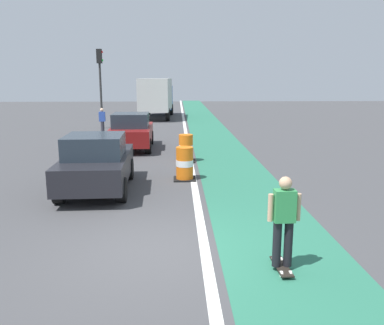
{
  "coord_description": "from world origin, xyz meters",
  "views": [
    {
      "loc": [
        0.38,
        -7.42,
        3.32
      ],
      "look_at": [
        0.76,
        3.09,
        1.1
      ],
      "focal_mm": 37.9,
      "sensor_mm": 36.0,
      "label": 1
    }
  ],
  "objects_px": {
    "traffic_barrel_front": "(185,164)",
    "skateboarder_on_lane": "(284,221)",
    "parked_sedan_nearest": "(97,163)",
    "parked_sedan_second": "(131,131)",
    "traffic_barrel_mid": "(186,148)",
    "pedestrian_crossing": "(102,121)",
    "traffic_light_corner": "(100,74)",
    "delivery_truck_down_block": "(157,96)"
  },
  "relations": [
    {
      "from": "traffic_barrel_front",
      "to": "traffic_light_corner",
      "type": "relative_size",
      "value": 0.21
    },
    {
      "from": "parked_sedan_nearest",
      "to": "traffic_light_corner",
      "type": "bearing_deg",
      "value": 99.6
    },
    {
      "from": "traffic_barrel_mid",
      "to": "parked_sedan_nearest",
      "type": "bearing_deg",
      "value": -123.28
    },
    {
      "from": "delivery_truck_down_block",
      "to": "traffic_light_corner",
      "type": "bearing_deg",
      "value": -115.9
    },
    {
      "from": "traffic_barrel_front",
      "to": "traffic_light_corner",
      "type": "height_order",
      "value": "traffic_light_corner"
    },
    {
      "from": "parked_sedan_second",
      "to": "traffic_light_corner",
      "type": "relative_size",
      "value": 0.81
    },
    {
      "from": "traffic_barrel_front",
      "to": "pedestrian_crossing",
      "type": "xyz_separation_m",
      "value": [
        -4.5,
        10.21,
        0.33
      ]
    },
    {
      "from": "skateboarder_on_lane",
      "to": "pedestrian_crossing",
      "type": "xyz_separation_m",
      "value": [
        -6.08,
        16.7,
        -0.05
      ]
    },
    {
      "from": "traffic_light_corner",
      "to": "parked_sedan_nearest",
      "type": "bearing_deg",
      "value": -80.4
    },
    {
      "from": "traffic_barrel_front",
      "to": "delivery_truck_down_block",
      "type": "relative_size",
      "value": 0.14
    },
    {
      "from": "skateboarder_on_lane",
      "to": "traffic_light_corner",
      "type": "bearing_deg",
      "value": 108.28
    },
    {
      "from": "parked_sedan_nearest",
      "to": "parked_sedan_second",
      "type": "distance_m",
      "value": 7.15
    },
    {
      "from": "parked_sedan_second",
      "to": "traffic_barrel_mid",
      "type": "relative_size",
      "value": 3.8
    },
    {
      "from": "pedestrian_crossing",
      "to": "skateboarder_on_lane",
      "type": "bearing_deg",
      "value": -70.01
    },
    {
      "from": "parked_sedan_nearest",
      "to": "delivery_truck_down_block",
      "type": "height_order",
      "value": "delivery_truck_down_block"
    },
    {
      "from": "parked_sedan_second",
      "to": "pedestrian_crossing",
      "type": "relative_size",
      "value": 2.57
    },
    {
      "from": "traffic_light_corner",
      "to": "traffic_barrel_front",
      "type": "bearing_deg",
      "value": -69.67
    },
    {
      "from": "skateboarder_on_lane",
      "to": "traffic_barrel_front",
      "type": "relative_size",
      "value": 1.55
    },
    {
      "from": "parked_sedan_second",
      "to": "traffic_light_corner",
      "type": "bearing_deg",
      "value": 109.21
    },
    {
      "from": "traffic_light_corner",
      "to": "traffic_barrel_mid",
      "type": "bearing_deg",
      "value": -64.41
    },
    {
      "from": "pedestrian_crossing",
      "to": "traffic_barrel_front",
      "type": "bearing_deg",
      "value": -66.23
    },
    {
      "from": "parked_sedan_second",
      "to": "traffic_barrel_mid",
      "type": "bearing_deg",
      "value": -50.22
    },
    {
      "from": "parked_sedan_second",
      "to": "traffic_barrel_front",
      "type": "bearing_deg",
      "value": -68.18
    },
    {
      "from": "traffic_barrel_mid",
      "to": "pedestrian_crossing",
      "type": "distance_m",
      "value": 8.6
    },
    {
      "from": "traffic_barrel_mid",
      "to": "pedestrian_crossing",
      "type": "bearing_deg",
      "value": 122.39
    },
    {
      "from": "parked_sedan_second",
      "to": "delivery_truck_down_block",
      "type": "height_order",
      "value": "delivery_truck_down_block"
    },
    {
      "from": "parked_sedan_second",
      "to": "traffic_barrel_mid",
      "type": "height_order",
      "value": "parked_sedan_second"
    },
    {
      "from": "skateboarder_on_lane",
      "to": "traffic_barrel_mid",
      "type": "height_order",
      "value": "skateboarder_on_lane"
    },
    {
      "from": "parked_sedan_nearest",
      "to": "delivery_truck_down_block",
      "type": "bearing_deg",
      "value": 88.12
    },
    {
      "from": "skateboarder_on_lane",
      "to": "parked_sedan_nearest",
      "type": "xyz_separation_m",
      "value": [
        -4.2,
        5.28,
        -0.08
      ]
    },
    {
      "from": "pedestrian_crossing",
      "to": "traffic_light_corner",
      "type": "bearing_deg",
      "value": 100.43
    },
    {
      "from": "parked_sedan_nearest",
      "to": "traffic_barrel_front",
      "type": "bearing_deg",
      "value": 24.71
    },
    {
      "from": "traffic_barrel_mid",
      "to": "skateboarder_on_lane",
      "type": "bearing_deg",
      "value": -81.15
    },
    {
      "from": "parked_sedan_second",
      "to": "traffic_barrel_mid",
      "type": "distance_m",
      "value": 3.9
    },
    {
      "from": "traffic_light_corner",
      "to": "parked_sedan_second",
      "type": "bearing_deg",
      "value": -70.79
    },
    {
      "from": "traffic_barrel_front",
      "to": "skateboarder_on_lane",
      "type": "bearing_deg",
      "value": -76.33
    },
    {
      "from": "delivery_truck_down_block",
      "to": "parked_sedan_nearest",
      "type": "bearing_deg",
      "value": -91.88
    },
    {
      "from": "parked_sedan_second",
      "to": "delivery_truck_down_block",
      "type": "distance_m",
      "value": 14.95
    },
    {
      "from": "skateboarder_on_lane",
      "to": "parked_sedan_second",
      "type": "height_order",
      "value": "parked_sedan_second"
    },
    {
      "from": "traffic_barrel_mid",
      "to": "traffic_light_corner",
      "type": "distance_m",
      "value": 12.65
    },
    {
      "from": "traffic_barrel_front",
      "to": "traffic_barrel_mid",
      "type": "distance_m",
      "value": 2.96
    },
    {
      "from": "skateboarder_on_lane",
      "to": "traffic_barrel_mid",
      "type": "bearing_deg",
      "value": 98.85
    }
  ]
}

